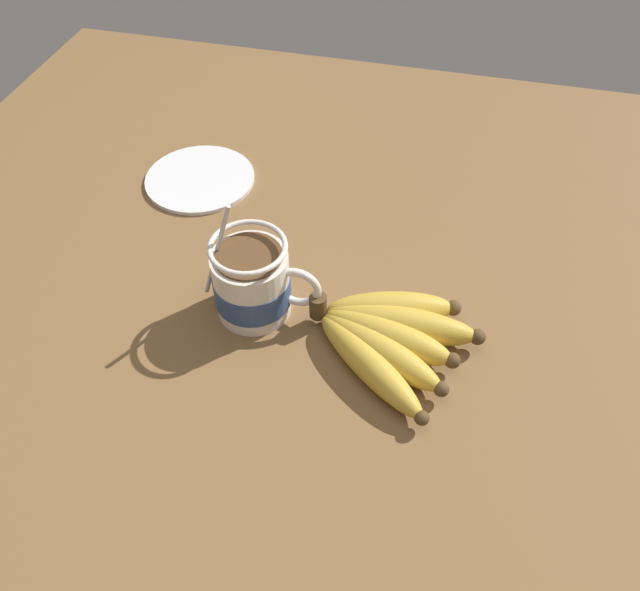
# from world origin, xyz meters

# --- Properties ---
(table) EXTENTS (1.27, 1.27, 0.04)m
(table) POSITION_xyz_m (0.00, 0.00, 0.02)
(table) COLOR brown
(table) RESTS_ON ground
(coffee_mug) EXTENTS (0.14, 0.09, 0.15)m
(coffee_mug) POSITION_xyz_m (-0.09, 0.03, 0.08)
(coffee_mug) COLOR white
(coffee_mug) RESTS_ON table
(banana_bunch) EXTENTS (0.20, 0.18, 0.04)m
(banana_bunch) POSITION_xyz_m (0.07, 0.01, 0.06)
(banana_bunch) COLOR #4C381E
(banana_bunch) RESTS_ON table
(small_plate) EXTENTS (0.16, 0.16, 0.01)m
(small_plate) POSITION_xyz_m (-0.24, 0.24, 0.04)
(small_plate) COLOR white
(small_plate) RESTS_ON table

